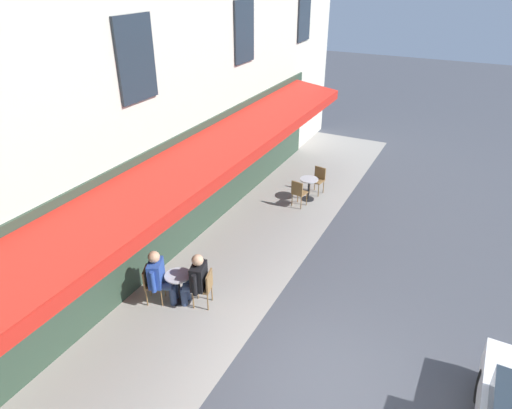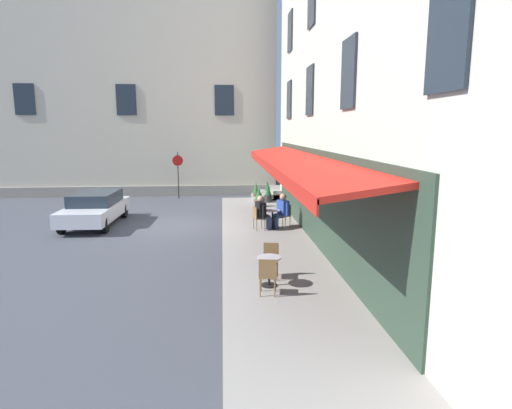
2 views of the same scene
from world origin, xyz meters
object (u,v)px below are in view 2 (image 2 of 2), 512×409
cafe_table_near_entrance (269,267)px  potted_plant_entrance_right (259,198)px  cafe_chair_wicker_corner_left (268,273)px  no_parking_sign (178,167)px  cafe_chair_wicker_back_row (286,214)px  potted_plant_mid_terrace (268,194)px  seated_companion_in_blue (281,210)px  potted_plant_under_sign (267,189)px  cafe_table_mid_terrace (272,216)px  cafe_chair_wicker_corner_right (257,216)px  parked_car_white (95,208)px  seated_patron_in_black (262,212)px  cafe_chair_wicker_by_window (271,257)px  potted_plant_entrance_left (256,191)px

cafe_table_near_entrance → potted_plant_entrance_right: potted_plant_entrance_right is taller
cafe_chair_wicker_corner_left → no_parking_sign: (14.49, 3.49, 1.25)m
cafe_chair_wicker_back_row → no_parking_sign: (7.47, 4.98, 1.25)m
no_parking_sign → potted_plant_entrance_right: size_ratio=2.78×
no_parking_sign → potted_plant_mid_terrace: no_parking_sign is taller
cafe_chair_wicker_corner_left → cafe_chair_wicker_back_row: same height
seated_companion_in_blue → potted_plant_under_sign: 7.84m
cafe_table_mid_terrace → potted_plant_under_sign: (8.00, -0.66, -0.04)m
cafe_chair_wicker_corner_right → potted_plant_under_sign: (8.18, -1.26, -0.10)m
cafe_chair_wicker_corner_right → potted_plant_under_sign: size_ratio=1.00×
cafe_chair_wicker_corner_left → cafe_chair_wicker_corner_right: (6.58, -0.30, 0.00)m
potted_plant_mid_terrace → parked_car_white: bearing=122.4°
cafe_chair_wicker_back_row → seated_companion_in_blue: (-0.09, 0.20, 0.17)m
parked_car_white → potted_plant_entrance_right: bearing=-62.9°
cafe_chair_wicker_corner_right → seated_companion_in_blue: seated_companion_in_blue is taller
potted_plant_mid_terrace → parked_car_white: size_ratio=0.22×
cafe_chair_wicker_back_row → potted_plant_under_sign: bearing=-0.6°
potted_plant_mid_terrace → cafe_chair_wicker_back_row: bearing=-179.3°
seated_patron_in_black → seated_companion_in_blue: 0.83m
cafe_table_near_entrance → no_parking_sign: bearing=14.6°
seated_patron_in_black → cafe_table_near_entrance: bearing=176.2°
cafe_chair_wicker_by_window → potted_plant_entrance_left: bearing=-2.8°
potted_plant_under_sign → cafe_table_near_entrance: bearing=174.1°
cafe_chair_wicker_corner_right → seated_companion_in_blue: (0.35, -0.98, 0.17)m
cafe_chair_wicker_corner_left → potted_plant_entrance_right: 11.70m
cafe_chair_wicker_by_window → cafe_chair_wicker_corner_right: same height
cafe_chair_wicker_by_window → cafe_chair_wicker_back_row: 5.91m
cafe_table_mid_terrace → potted_plant_mid_terrace: (6.15, -0.50, -0.02)m
cafe_chair_wicker_back_row → seated_companion_in_blue: seated_companion_in_blue is taller
cafe_table_mid_terrace → cafe_chair_wicker_corner_left: bearing=172.3°
cafe_table_near_entrance → seated_patron_in_black: 6.04m
cafe_chair_wicker_back_row → cafe_table_mid_terrace: bearing=115.0°
cafe_chair_wicker_back_row → potted_plant_entrance_left: 6.99m
cafe_chair_wicker_by_window → potted_plant_entrance_right: 10.44m
cafe_chair_wicker_corner_left → seated_companion_in_blue: seated_companion_in_blue is taller
cafe_chair_wicker_corner_right → potted_plant_mid_terrace: size_ratio=0.93×
seated_patron_in_black → potted_plant_mid_terrace: size_ratio=1.39×
cafe_chair_wicker_back_row → seated_companion_in_blue: 0.28m
no_parking_sign → cafe_chair_wicker_back_row: bearing=-146.3°
cafe_chair_wicker_by_window → potted_plant_mid_terrace: potted_plant_mid_terrace is taller
potted_plant_entrance_right → potted_plant_entrance_left: bearing=-0.7°
no_parking_sign → potted_plant_under_sign: size_ratio=2.84×
cafe_table_near_entrance → potted_plant_under_sign: bearing=-5.9°
potted_plant_entrance_left → cafe_chair_wicker_corner_right: bearing=175.9°
seated_patron_in_black → cafe_chair_wicker_corner_right: bearing=105.8°
cafe_table_mid_terrace → parked_car_white: bearing=79.6°
no_parking_sign → potted_plant_entrance_right: no_parking_sign is taller
seated_companion_in_blue → potted_plant_mid_terrace: 5.98m
no_parking_sign → parked_car_white: 7.06m
potted_plant_entrance_left → parked_car_white: 9.21m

